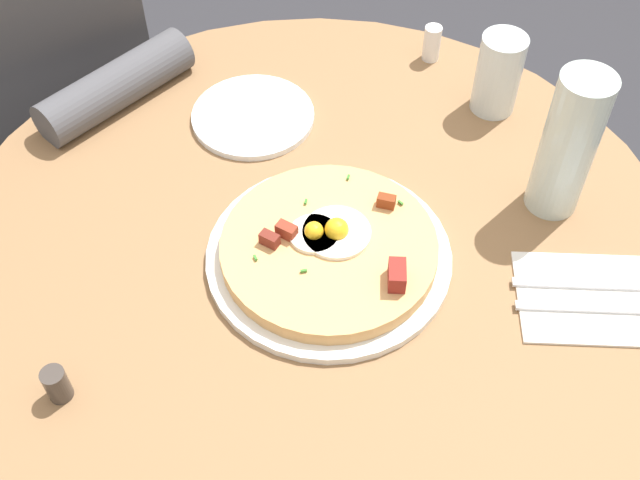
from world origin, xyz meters
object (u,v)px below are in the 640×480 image
at_px(knife, 588,308).
at_px(salt_shaker, 432,43).
at_px(dining_table, 314,315).
at_px(water_bottle, 568,145).
at_px(person_seated, 56,134).
at_px(bread_plate, 253,116).
at_px(water_glass, 498,74).
at_px(pepper_shaker, 57,384).
at_px(breakfast_pizza, 328,248).
at_px(pizza_plate, 328,257).
at_px(fork, 583,285).

height_order(knife, salt_shaker, salt_shaker).
xyz_separation_m(dining_table, water_bottle, (0.32, -0.12, 0.29)).
bearing_deg(person_seated, salt_shaker, -39.24).
xyz_separation_m(person_seated, bread_plate, (0.22, -0.42, 0.25)).
height_order(water_glass, salt_shaker, water_glass).
bearing_deg(dining_table, pepper_shaker, -173.81).
distance_m(breakfast_pizza, salt_shaker, 0.46).
bearing_deg(dining_table, person_seated, 104.48).
xyz_separation_m(pizza_plate, bread_plate, (0.05, 0.29, -0.00)).
bearing_deg(water_glass, water_bottle, -107.58).
xyz_separation_m(pizza_plate, water_glass, (0.38, 0.12, 0.06)).
relative_size(pizza_plate, water_glass, 2.52).
distance_m(knife, water_glass, 0.39).
distance_m(pizza_plate, salt_shaker, 0.46).
distance_m(dining_table, pepper_shaker, 0.42).
bearing_deg(fork, water_glass, -76.33).
height_order(person_seated, pepper_shaker, person_seated).
height_order(pizza_plate, water_glass, water_glass).
bearing_deg(breakfast_pizza, dining_table, 88.52).
height_order(pizza_plate, salt_shaker, salt_shaker).
bearing_deg(pepper_shaker, water_bottle, -6.72).
bearing_deg(bread_plate, pepper_shaker, -145.10).
xyz_separation_m(salt_shaker, pepper_shaker, (-0.74, -0.26, -0.01)).
distance_m(knife, pepper_shaker, 0.64).
xyz_separation_m(person_seated, knife, (0.40, -0.95, 0.25)).
relative_size(water_glass, water_bottle, 0.59).
xyz_separation_m(pizza_plate, knife, (0.23, -0.24, 0.00)).
relative_size(person_seated, fork, 6.31).
bearing_deg(knife, dining_table, -15.99).
height_order(breakfast_pizza, pepper_shaker, breakfast_pizza).
relative_size(knife, pepper_shaker, 3.81).
bearing_deg(person_seated, water_bottle, -58.27).
relative_size(dining_table, water_bottle, 4.62).
bearing_deg(breakfast_pizza, knife, -46.84).
xyz_separation_m(water_bottle, salt_shaker, (0.06, 0.34, -0.08)).
height_order(fork, knife, same).
relative_size(pizza_plate, pepper_shaker, 6.78).
xyz_separation_m(bread_plate, knife, (0.17, -0.53, 0.00)).
height_order(breakfast_pizza, knife, breakfast_pizza).
relative_size(person_seated, bread_plate, 6.07).
height_order(person_seated, knife, person_seated).
xyz_separation_m(water_bottle, pepper_shaker, (-0.68, 0.08, -0.08)).
bearing_deg(pepper_shaker, person_seated, 74.62).
relative_size(person_seated, breakfast_pizza, 4.03).
height_order(breakfast_pizza, fork, breakfast_pizza).
bearing_deg(pepper_shaker, pizza_plate, 0.06).
xyz_separation_m(pizza_plate, breakfast_pizza, (0.00, -0.00, 0.02)).
xyz_separation_m(person_seated, pepper_shaker, (-0.19, -0.71, 0.27)).
xyz_separation_m(person_seated, pizza_plate, (0.17, -0.71, 0.25)).
distance_m(dining_table, pizza_plate, 0.19).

